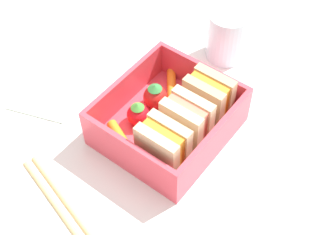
{
  "coord_description": "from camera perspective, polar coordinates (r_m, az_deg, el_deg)",
  "views": [
    {
      "loc": [
        28.11,
        21.18,
        46.31
      ],
      "look_at": [
        0.0,
        0.0,
        2.7
      ],
      "focal_mm": 50.0,
      "sensor_mm": 36.0,
      "label": 1
    }
  ],
  "objects": [
    {
      "name": "chopstick_pair",
      "position": [
        0.53,
        -11.9,
        -11.63
      ],
      "size": [
        6.51,
        18.44,
        0.7
      ],
      "color": "tan",
      "rests_on": "ground_plane"
    },
    {
      "name": "sandwich_left",
      "position": [
        0.56,
        4.94,
        2.45
      ],
      "size": [
        3.56,
        5.42,
        5.87
      ],
      "color": "tan",
      "rests_on": "bento_tray"
    },
    {
      "name": "carrot_stick_left",
      "position": [
        0.56,
        -5.75,
        -2.55
      ],
      "size": [
        3.17,
        5.3,
        1.22
      ],
      "primitive_type": "cylinder",
      "rotation": [
        1.57,
        0.0,
        2.74
      ],
      "color": "orange",
      "rests_on": "bento_tray"
    },
    {
      "name": "carrot_stick_far_left",
      "position": [
        0.61,
        0.43,
        3.85
      ],
      "size": [
        4.94,
        4.19,
        1.17
      ],
      "primitive_type": "cylinder",
      "rotation": [
        1.57,
        0.0,
        5.37
      ],
      "color": "orange",
      "rests_on": "bento_tray"
    },
    {
      "name": "sandwich_center_left",
      "position": [
        0.54,
        2.3,
        -0.39
      ],
      "size": [
        3.56,
        5.42,
        5.87
      ],
      "color": "beige",
      "rests_on": "bento_tray"
    },
    {
      "name": "sandwich_center",
      "position": [
        0.52,
        -0.58,
        -3.48
      ],
      "size": [
        3.56,
        5.42,
        5.87
      ],
      "color": "#D6B285",
      "rests_on": "bento_tray"
    },
    {
      "name": "drinking_glass",
      "position": [
        0.66,
        7.26,
        9.94
      ],
      "size": [
        5.66,
        5.66,
        7.18
      ],
      "primitive_type": "cylinder",
      "color": "silver",
      "rests_on": "ground_plane"
    },
    {
      "name": "strawberry_left",
      "position": [
        0.58,
        -1.58,
        2.6
      ],
      "size": [
        3.0,
        3.0,
        3.6
      ],
      "color": "red",
      "rests_on": "bento_tray"
    },
    {
      "name": "folded_napkin",
      "position": [
        0.66,
        -13.15,
        5.02
      ],
      "size": [
        16.7,
        12.62,
        0.4
      ],
      "primitive_type": "cube",
      "rotation": [
        0.0,
        0.0,
        0.34
      ],
      "color": "silver",
      "rests_on": "ground_plane"
    },
    {
      "name": "bento_rim",
      "position": [
        0.55,
        -0.0,
        0.5
      ],
      "size": [
        15.2,
        13.84,
        4.55
      ],
      "color": "#DD3F4F",
      "rests_on": "bento_tray"
    },
    {
      "name": "ground_plane",
      "position": [
        0.59,
        -0.0,
        -2.26
      ],
      "size": [
        120.0,
        120.0,
        2.0
      ],
      "primitive_type": "cube",
      "color": "white"
    },
    {
      "name": "strawberry_far_left",
      "position": [
        0.56,
        -3.67,
        0.4
      ],
      "size": [
        2.77,
        2.77,
        3.37
      ],
      "color": "red",
      "rests_on": "bento_tray"
    },
    {
      "name": "bento_tray",
      "position": [
        0.58,
        -0.0,
        -1.31
      ],
      "size": [
        15.2,
        13.84,
        1.2
      ],
      "primitive_type": "cube",
      "color": "#DD3F4F",
      "rests_on": "ground_plane"
    }
  ]
}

